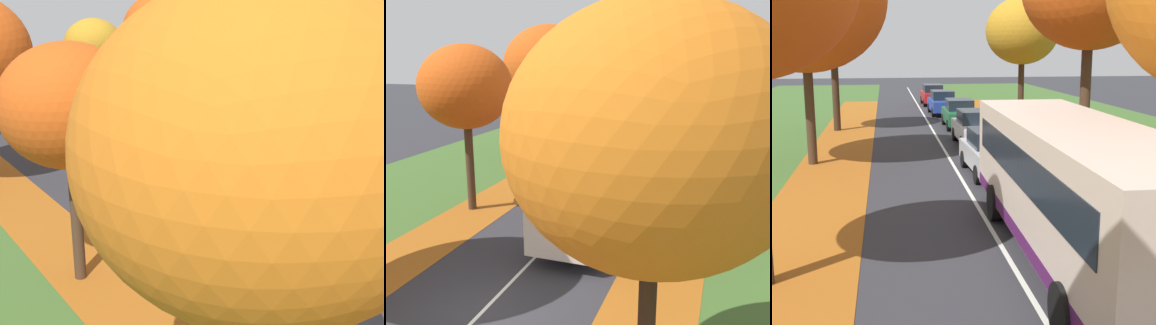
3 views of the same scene
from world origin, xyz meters
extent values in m
cube|color=#9E5619|center=(-4.60, 14.00, 0.01)|extent=(2.80, 60.00, 0.00)
cube|color=#3D6028|center=(9.20, 20.00, 0.00)|extent=(12.00, 90.00, 0.01)
cube|color=#9E5619|center=(4.60, 14.00, 0.01)|extent=(2.80, 60.00, 0.00)
cube|color=silver|center=(0.00, 20.00, 0.00)|extent=(0.12, 80.00, 0.01)
ellipsoid|color=orange|center=(-5.49, -1.22, 6.72)|extent=(6.05, 6.05, 5.45)
cylinder|color=#422D1E|center=(-5.01, 7.88, 2.12)|extent=(0.38, 0.38, 4.23)
ellipsoid|color=#C64C14|center=(-5.01, 7.88, 5.82)|extent=(4.24, 4.24, 3.82)
cylinder|color=black|center=(5.31, 8.66, 1.87)|extent=(0.34, 0.34, 3.73)
ellipsoid|color=orange|center=(5.31, 8.66, 6.07)|extent=(6.23, 6.23, 5.60)
cylinder|color=#422D1E|center=(5.49, 18.57, 2.40)|extent=(0.43, 0.43, 4.80)
ellipsoid|color=#C64C14|center=(5.49, 18.57, 6.82)|extent=(5.39, 5.39, 4.85)
cylinder|color=#382619|center=(5.32, 28.36, 1.93)|extent=(0.35, 0.35, 3.86)
ellipsoid|color=#B27F1E|center=(5.32, 28.36, 5.44)|extent=(4.20, 4.20, 3.78)
cube|color=beige|center=(1.37, 8.25, 1.73)|extent=(2.73, 10.45, 2.50)
cube|color=#19232D|center=(1.25, 3.11, 2.08)|extent=(2.30, 0.15, 1.30)
cube|color=#19232D|center=(1.37, 8.25, 2.13)|extent=(2.74, 9.21, 0.80)
cube|color=#4C1951|center=(1.37, 8.25, 0.66)|extent=(2.75, 10.25, 0.32)
cylinder|color=black|center=(2.48, 5.00, 0.48)|extent=(0.32, 0.97, 0.96)
cylinder|color=black|center=(0.11, 5.05, 0.48)|extent=(0.32, 0.97, 0.96)
cylinder|color=black|center=(2.62, 11.08, 0.48)|extent=(0.32, 0.97, 0.96)
cylinder|color=black|center=(0.24, 11.14, 0.48)|extent=(0.32, 0.97, 0.96)
cube|color=#B7BABF|center=(1.19, 16.32, 0.67)|extent=(1.82, 4.25, 0.70)
cube|color=#19232D|center=(1.19, 16.47, 1.32)|extent=(1.50, 2.06, 0.60)
cylinder|color=black|center=(2.01, 15.04, 0.32)|extent=(0.24, 0.65, 0.64)
cylinder|color=black|center=(0.45, 14.99, 0.32)|extent=(0.24, 0.65, 0.64)
cylinder|color=black|center=(1.94, 17.64, 0.32)|extent=(0.24, 0.65, 0.64)
cylinder|color=black|center=(0.37, 17.59, 0.32)|extent=(0.24, 0.65, 0.64)
cube|color=silver|center=(1.59, 22.39, 0.67)|extent=(1.74, 4.21, 0.70)
cube|color=#19232D|center=(1.59, 22.54, 1.32)|extent=(1.46, 2.03, 0.60)
cylinder|color=black|center=(2.38, 21.09, 0.32)|extent=(0.23, 0.64, 0.64)
cylinder|color=black|center=(0.82, 21.08, 0.32)|extent=(0.23, 0.64, 0.64)
cylinder|color=black|center=(2.36, 23.70, 0.32)|extent=(0.23, 0.64, 0.64)
cylinder|color=black|center=(0.79, 23.68, 0.32)|extent=(0.23, 0.64, 0.64)
cube|color=#1E6038|center=(1.63, 27.95, 0.67)|extent=(1.71, 4.21, 0.70)
cube|color=#19232D|center=(1.63, 28.10, 1.32)|extent=(1.45, 2.02, 0.60)
cylinder|color=black|center=(2.41, 26.64, 0.32)|extent=(0.22, 0.64, 0.64)
cylinder|color=black|center=(0.85, 26.65, 0.32)|extent=(0.22, 0.64, 0.64)
cylinder|color=black|center=(2.42, 29.25, 0.32)|extent=(0.22, 0.64, 0.64)
cylinder|color=black|center=(0.85, 29.25, 0.32)|extent=(0.22, 0.64, 0.64)
cube|color=#233D9E|center=(1.33, 34.28, 0.67)|extent=(1.77, 4.23, 0.70)
cube|color=#19232D|center=(1.32, 34.43, 1.32)|extent=(1.48, 2.04, 0.60)
cylinder|color=black|center=(2.13, 32.99, 0.32)|extent=(0.23, 0.64, 0.64)
cylinder|color=black|center=(0.57, 32.96, 0.32)|extent=(0.23, 0.64, 0.64)
cylinder|color=black|center=(2.09, 35.59, 0.32)|extent=(0.23, 0.64, 0.64)
cylinder|color=black|center=(0.52, 35.56, 0.32)|extent=(0.23, 0.64, 0.64)
cylinder|color=black|center=(2.03, 39.28, 0.32)|extent=(0.23, 0.64, 0.64)
camera|label=1|loc=(-11.00, -7.17, 9.09)|focal=50.00mm
camera|label=2|loc=(6.34, -9.92, 7.31)|focal=42.00mm
camera|label=3|loc=(-2.57, -2.28, 4.52)|focal=50.00mm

